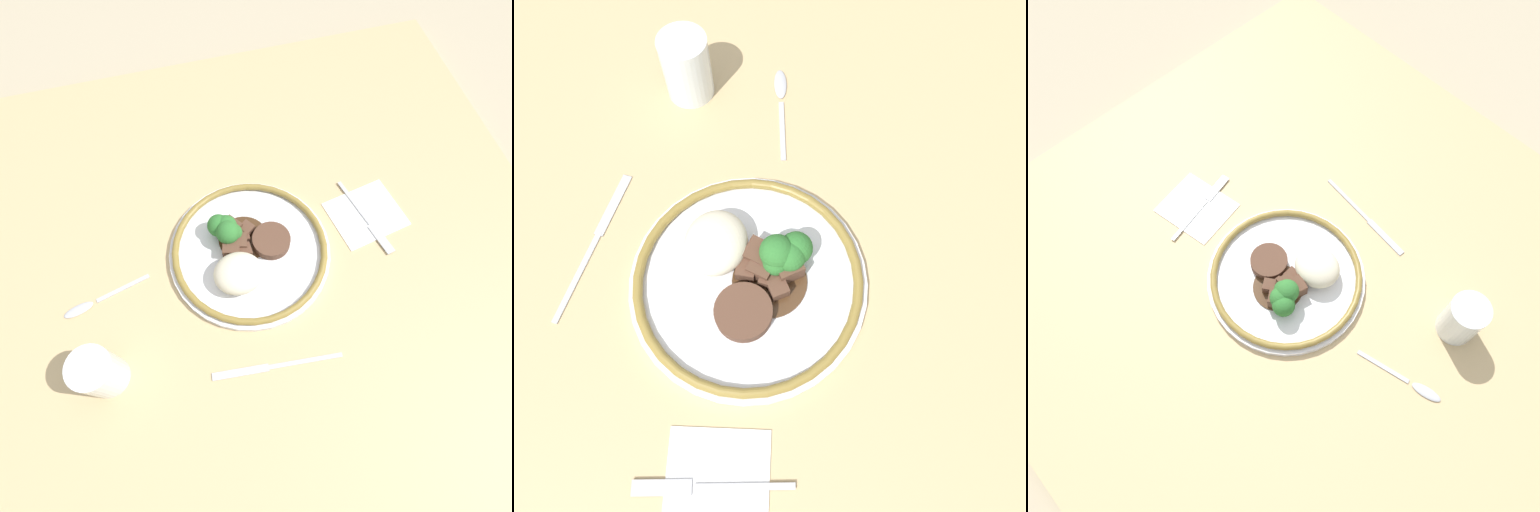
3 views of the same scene
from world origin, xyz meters
TOP-DOWN VIEW (x-y plane):
  - ground_plane at (0.00, 0.00)m, footprint 8.00×8.00m
  - dining_table at (0.00, 0.00)m, footprint 1.17×1.08m
  - napkin at (-0.26, -0.06)m, footprint 0.15×0.13m
  - plate at (-0.03, -0.04)m, footprint 0.28×0.28m
  - juice_glass at (0.24, 0.11)m, footprint 0.07×0.07m
  - fork at (-0.26, -0.04)m, footprint 0.05×0.17m
  - knife at (-0.02, 0.17)m, footprint 0.21×0.03m
  - spoon at (0.25, -0.01)m, footprint 0.15×0.05m

SIDE VIEW (x-z plane):
  - ground_plane at x=0.00m, z-range 0.00..0.00m
  - dining_table at x=0.00m, z-range 0.00..0.03m
  - napkin at x=-0.26m, z-range 0.03..0.04m
  - knife at x=-0.02m, z-range 0.03..0.04m
  - spoon at x=0.25m, z-range 0.03..0.04m
  - fork at x=-0.26m, z-range 0.04..0.04m
  - plate at x=-0.03m, z-range 0.02..0.08m
  - juice_glass at x=0.24m, z-range 0.03..0.12m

